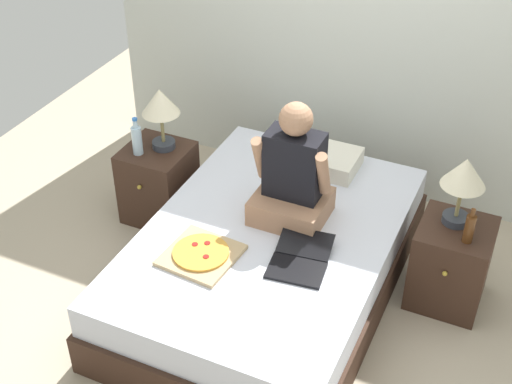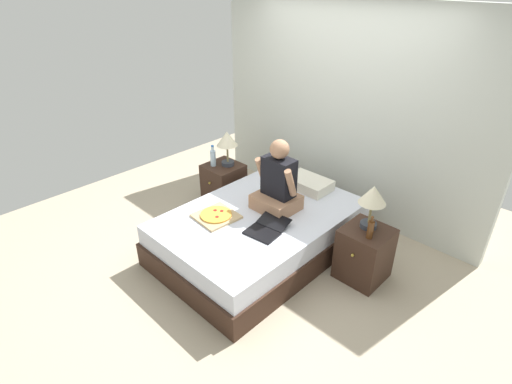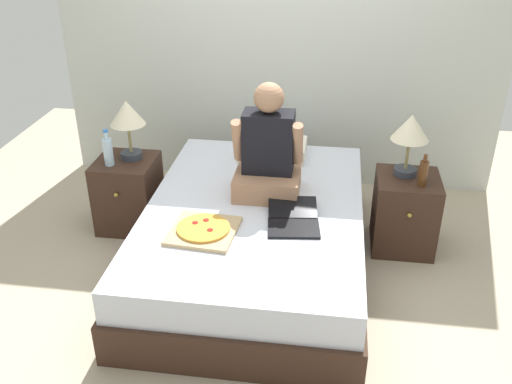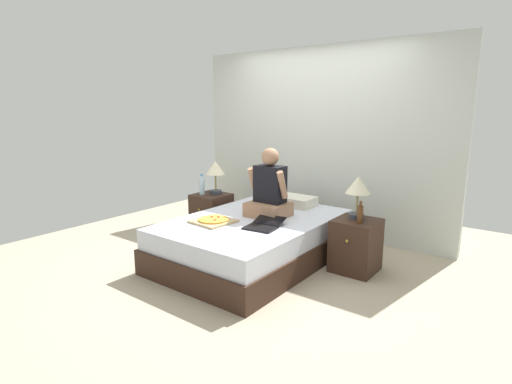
# 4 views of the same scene
# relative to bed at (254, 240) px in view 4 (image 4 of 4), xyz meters

# --- Properties ---
(ground_plane) EXTENTS (5.72, 5.72, 0.00)m
(ground_plane) POSITION_rel_bed_xyz_m (0.00, 0.00, -0.24)
(ground_plane) COLOR tan
(wall_back) EXTENTS (3.72, 0.12, 2.50)m
(wall_back) POSITION_rel_bed_xyz_m (0.00, 1.44, 1.01)
(wall_back) COLOR silver
(wall_back) RESTS_ON ground
(bed) EXTENTS (1.47, 2.16, 0.49)m
(bed) POSITION_rel_bed_xyz_m (0.00, 0.00, 0.00)
(bed) COLOR #382319
(bed) RESTS_ON ground
(nightstand_left) EXTENTS (0.44, 0.47, 0.56)m
(nightstand_left) POSITION_rel_bed_xyz_m (-1.04, 0.41, 0.04)
(nightstand_left) COLOR #382319
(nightstand_left) RESTS_ON ground
(lamp_on_left_nightstand) EXTENTS (0.26, 0.26, 0.45)m
(lamp_on_left_nightstand) POSITION_rel_bed_xyz_m (-1.00, 0.46, 0.65)
(lamp_on_left_nightstand) COLOR #333842
(lamp_on_left_nightstand) RESTS_ON nightstand_left
(water_bottle) EXTENTS (0.07, 0.07, 0.28)m
(water_bottle) POSITION_rel_bed_xyz_m (-1.12, 0.32, 0.43)
(water_bottle) COLOR silver
(water_bottle) RESTS_ON nightstand_left
(nightstand_right) EXTENTS (0.44, 0.47, 0.56)m
(nightstand_right) POSITION_rel_bed_xyz_m (1.04, 0.41, 0.04)
(nightstand_right) COLOR #382319
(nightstand_right) RESTS_ON ground
(lamp_on_right_nightstand) EXTENTS (0.26, 0.26, 0.45)m
(lamp_on_right_nightstand) POSITION_rel_bed_xyz_m (1.01, 0.46, 0.65)
(lamp_on_right_nightstand) COLOR #333842
(lamp_on_right_nightstand) RESTS_ON nightstand_right
(beer_bottle) EXTENTS (0.06, 0.06, 0.23)m
(beer_bottle) POSITION_rel_bed_xyz_m (1.11, 0.31, 0.42)
(beer_bottle) COLOR #512D14
(beer_bottle) RESTS_ON nightstand_right
(pillow) EXTENTS (0.52, 0.34, 0.12)m
(pillow) POSITION_rel_bed_xyz_m (0.03, 0.80, 0.31)
(pillow) COLOR silver
(pillow) RESTS_ON bed
(person_seated) EXTENTS (0.47, 0.40, 0.78)m
(person_seated) POSITION_rel_bed_xyz_m (0.06, 0.20, 0.53)
(person_seated) COLOR #A37556
(person_seated) RESTS_ON bed
(laptop) EXTENTS (0.36, 0.45, 0.07)m
(laptop) POSITION_rel_bed_xyz_m (0.28, -0.20, 0.27)
(laptop) COLOR black
(laptop) RESTS_ON bed
(pizza_box) EXTENTS (0.43, 0.43, 0.04)m
(pizza_box) POSITION_rel_bed_xyz_m (-0.26, -0.38, 0.27)
(pizza_box) COLOR tan
(pizza_box) RESTS_ON bed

